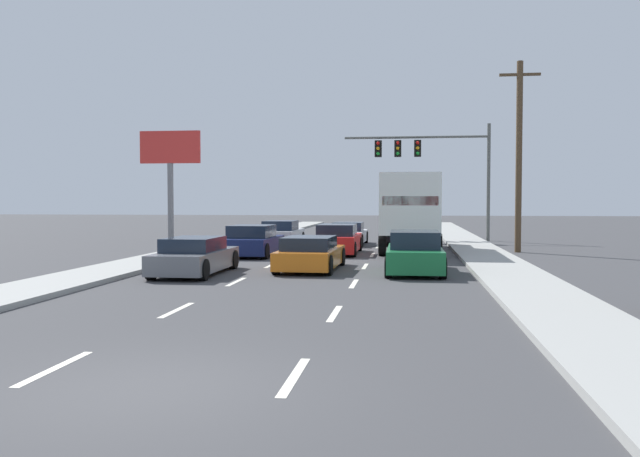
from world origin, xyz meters
name	(u,v)px	position (x,y,z in m)	size (l,w,h in m)	color
ground_plane	(342,248)	(0.00, 25.00, 0.00)	(140.00, 140.00, 0.00)	#3D3D3F
sidewalk_right	(486,256)	(6.36, 20.00, 0.07)	(2.22, 80.00, 0.14)	#9E9E99
sidewalk_left	(185,253)	(-6.36, 20.00, 0.07)	(2.22, 80.00, 0.14)	#9E9E99
lane_markings	(339,250)	(0.00, 23.33, 0.00)	(3.54, 57.00, 0.01)	silver
car_silver	(281,234)	(-3.29, 26.22, 0.60)	(1.86, 4.20, 1.30)	#B7BABF
car_navy	(253,242)	(-3.27, 19.62, 0.61)	(2.05, 4.08, 1.31)	#141E4C
car_gray	(195,257)	(-3.51, 12.63, 0.56)	(1.81, 4.48, 1.18)	slate
car_white	(348,234)	(0.09, 27.31, 0.54)	(1.88, 4.41, 1.19)	white
car_red	(338,240)	(0.16, 21.20, 0.61)	(1.88, 4.43, 1.31)	red
car_orange	(310,254)	(-0.05, 14.36, 0.54)	(2.00, 4.39, 1.14)	orange
box_truck	(411,208)	(3.33, 22.69, 1.98)	(2.71, 8.72, 3.45)	white
car_green	(415,253)	(3.42, 14.01, 0.62)	(1.87, 4.48, 1.36)	#196B38
traffic_signal_mast	(422,155)	(3.98, 31.56, 4.98)	(8.39, 0.69, 6.74)	#595B56
utility_pole_mid	(519,154)	(8.13, 23.17, 4.41)	(1.80, 0.28, 8.56)	brown
roadside_billboard	(170,163)	(-11.17, 31.49, 4.63)	(3.77, 0.36, 6.56)	slate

